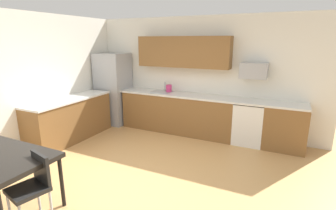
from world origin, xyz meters
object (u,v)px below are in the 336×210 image
Objects in this scene: oven_range at (249,123)px; chair_near_table at (33,183)px; refrigerator at (114,89)px; microwave at (254,70)px; kettle at (169,89)px.

chair_near_table is (-1.95, -3.65, 0.05)m from oven_range.
oven_range is (3.47, 0.08, -0.46)m from refrigerator.
oven_range reaches higher than chair_near_table.
refrigerator is 2.16× the size of chair_near_table.
refrigerator reaches higher than microwave.
refrigerator is at bearing -178.68° from oven_range.
refrigerator is 3.91m from chair_near_table.
refrigerator reaches higher than kettle.
microwave is (3.47, 0.18, 0.64)m from refrigerator.
chair_near_table is at bearing -117.48° from microwave.
chair_near_table is at bearing -118.12° from oven_range.
chair_near_table is at bearing -90.50° from kettle.
chair_near_table is 4.25× the size of kettle.
chair_near_table is (-1.95, -3.75, -1.05)m from microwave.
refrigerator is at bearing -177.03° from microwave.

